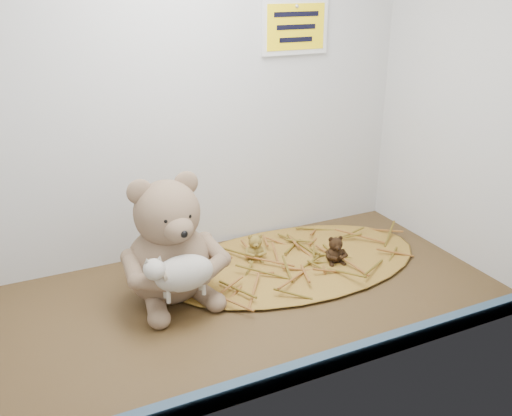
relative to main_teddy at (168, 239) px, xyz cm
name	(u,v)px	position (x,y,z in cm)	size (l,w,h in cm)	color
alcove_shell	(214,91)	(11.88, 0.72, 30.69)	(120.40, 60.20, 90.40)	#3B2914
front_rail	(299,371)	(11.88, -37.08, -12.51)	(119.28, 2.20, 3.60)	#3D5874
straw_bed	(295,261)	(32.64, 1.88, -13.66)	(66.68, 38.72, 1.29)	brown
main_teddy	(168,239)	(0.00, 0.00, 0.00)	(23.07, 24.35, 28.61)	#8C7356
toy_lamb	(184,273)	(0.00, -10.25, -3.29)	(16.32, 9.96, 10.54)	beige
mini_teddy_tan	(255,246)	(24.08, 6.82, -9.67)	(5.40, 5.70, 6.70)	olive
mini_teddy_brown	(335,248)	(41.21, -3.07, -9.57)	(5.55, 5.86, 6.88)	black
wall_sign	(295,27)	(41.88, 21.12, 40.69)	(16.00, 1.20, 11.00)	yellow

